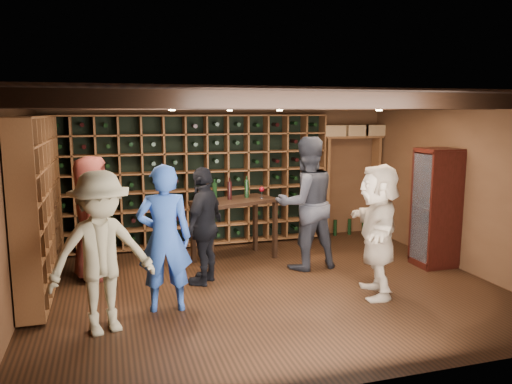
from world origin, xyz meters
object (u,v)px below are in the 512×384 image
object	(u,v)px
guest_khaki	(102,253)
guest_beige	(378,230)
man_grey_suit	(306,203)
guest_woman_black	(204,226)
tasting_table	(234,207)
guest_red_floral	(92,218)
display_cabinet	(436,210)
man_blue_shirt	(164,238)

from	to	relation	value
guest_khaki	guest_beige	xyz separation A→B (m)	(3.32, 0.14, -0.02)
man_grey_suit	guest_beige	distance (m)	1.38
guest_beige	guest_woman_black	bearing A→B (deg)	-98.15
tasting_table	guest_red_floral	bearing A→B (deg)	167.92
display_cabinet	guest_red_floral	distance (m)	4.99
man_blue_shirt	tasting_table	bearing A→B (deg)	-121.53
man_grey_suit	guest_red_floral	xyz separation A→B (m)	(-3.01, 0.40, -0.12)
man_blue_shirt	guest_woman_black	world-z (taller)	man_blue_shirt
guest_red_floral	guest_beige	world-z (taller)	guest_red_floral
guest_khaki	tasting_table	distance (m)	2.87
guest_woman_black	guest_khaki	world-z (taller)	guest_khaki
man_grey_suit	guest_woman_black	size ratio (longest dim) A/B	1.23
display_cabinet	guest_khaki	world-z (taller)	display_cabinet
man_blue_shirt	tasting_table	distance (m)	2.11
guest_woman_black	tasting_table	xyz separation A→B (m)	(0.64, 0.89, 0.05)
man_blue_shirt	guest_red_floral	size ratio (longest dim) A/B	1.00
guest_beige	man_grey_suit	bearing A→B (deg)	-141.27
man_blue_shirt	guest_beige	distance (m)	2.64
tasting_table	man_grey_suit	bearing A→B (deg)	-54.96
guest_red_floral	tasting_table	distance (m)	2.11
guest_red_floral	guest_khaki	distance (m)	1.84
man_grey_suit	guest_beige	size ratio (longest dim) A/B	1.16
display_cabinet	guest_woman_black	xyz separation A→B (m)	(-3.46, 0.23, -0.06)
man_blue_shirt	guest_red_floral	distance (m)	1.65
display_cabinet	man_grey_suit	bearing A→B (deg)	166.50
guest_woman_black	tasting_table	size ratio (longest dim) A/B	1.12
guest_khaki	guest_red_floral	bearing A→B (deg)	76.95
display_cabinet	man_blue_shirt	xyz separation A→B (m)	(-4.09, -0.57, 0.01)
tasting_table	guest_khaki	bearing A→B (deg)	-152.13
guest_woman_black	guest_beige	distance (m)	2.27
man_blue_shirt	guest_beige	xyz separation A→B (m)	(2.62, -0.27, -0.02)
man_grey_suit	guest_red_floral	world-z (taller)	man_grey_suit
guest_beige	man_blue_shirt	bearing A→B (deg)	-76.01
display_cabinet	man_grey_suit	xyz separation A→B (m)	(-1.90, 0.46, 0.12)
guest_khaki	guest_beige	size ratio (longest dim) A/B	1.02
man_blue_shirt	guest_beige	bearing A→B (deg)	179.38
guest_woman_black	man_grey_suit	bearing A→B (deg)	134.48
display_cabinet	tasting_table	bearing A→B (deg)	158.35
man_grey_suit	guest_beige	xyz separation A→B (m)	(0.44, -1.30, -0.14)
man_blue_shirt	guest_red_floral	xyz separation A→B (m)	(-0.83, 1.43, -0.00)
guest_red_floral	guest_woman_black	bearing A→B (deg)	-110.86
guest_red_floral	guest_khaki	size ratio (longest dim) A/B	1.00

